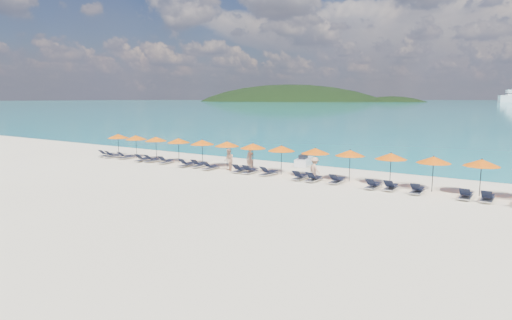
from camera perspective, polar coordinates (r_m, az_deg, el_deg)
The scene contains 40 objects.
ground at distance 29.78m, azimuth -3.19°, elevation -2.98°, with size 1400.00×1400.00×0.00m, color beige.
headland_main at distance 648.18m, azimuth 4.09°, elevation 4.42°, with size 374.00×242.00×126.50m.
headland_small at distance 608.34m, azimuth 17.47°, elevation 4.09°, with size 162.00×126.00×85.50m.
jetski at distance 37.10m, azimuth 6.39°, elevation -0.15°, with size 1.60×2.88×0.97m.
beachgoer_a at distance 34.62m, azimuth -0.80°, elevation 0.14°, with size 0.66×0.43×1.81m, color tan.
beachgoer_b at distance 34.22m, azimuth -3.63°, elevation 0.02°, with size 0.87×0.50×1.80m, color tan.
beachgoer_c at distance 30.24m, azimuth 7.83°, elevation -1.22°, with size 1.11×0.52×1.72m, color tan.
umbrella_0 at distance 44.97m, azimuth -17.92°, elevation 3.05°, with size 2.10×2.10×2.28m.
umbrella_1 at distance 42.89m, azimuth -15.71°, elevation 2.91°, with size 2.10×2.10×2.28m.
umbrella_2 at distance 40.88m, azimuth -13.22°, elevation 2.75°, with size 2.10×2.10×2.28m.
umbrella_3 at distance 38.98m, azimuth -10.30°, elevation 2.57°, with size 2.10×2.10×2.28m.
umbrella_4 at distance 37.16m, azimuth -7.19°, elevation 2.37°, with size 2.10×2.10×2.28m.
umbrella_5 at distance 35.58m, azimuth -3.89°, elevation 2.15°, with size 2.10×2.10×2.28m.
umbrella_6 at distance 33.99m, azimuth -0.41°, elevation 1.88°, with size 2.10×2.10×2.28m.
umbrella_7 at distance 32.44m, azimuth 3.41°, elevation 1.56°, with size 2.10×2.10×2.28m.
umbrella_8 at distance 31.15m, azimuth 7.91°, elevation 1.21°, with size 2.10×2.10×2.28m.
umbrella_9 at distance 30.41m, azimuth 12.43°, elevation 0.92°, with size 2.10×2.10×2.28m.
umbrella_10 at distance 29.44m, azimuth 17.56°, elevation 0.49°, with size 2.10×2.10×2.28m.
umbrella_11 at distance 28.64m, azimuth 22.60°, elevation 0.03°, with size 2.10×2.10×2.28m.
umbrella_12 at distance 28.54m, azimuth 27.88°, elevation -0.33°, with size 2.10×2.10×2.28m.
lounger_0 at distance 44.97m, azimuth -19.30°, elevation 0.70°, with size 0.70×1.73×0.66m.
lounger_1 at distance 44.00m, azimuth -18.51°, elevation 0.58°, with size 0.74×1.74×0.66m.
lounger_2 at distance 42.80m, azimuth -16.99°, elevation 0.44°, with size 0.73×1.74×0.66m.
lounger_3 at distance 40.68m, azimuth -14.85°, elevation 0.14°, with size 0.72×1.73×0.66m.
lounger_4 at distance 40.00m, azimuth -13.62°, elevation 0.04°, with size 0.73×1.74×0.66m.
lounger_5 at distance 38.84m, azimuth -11.91°, elevation -0.14°, with size 0.78×1.75×0.66m.
lounger_6 at distance 36.77m, azimuth -9.23°, elevation -0.54°, with size 0.67×1.72×0.66m.
lounger_7 at distance 36.29m, azimuth -7.65°, elevation -0.62°, with size 0.77×1.75×0.66m.
lounger_8 at distance 35.01m, azimuth -6.09°, elevation -0.92°, with size 0.64×1.71×0.66m.
lounger_9 at distance 33.55m, azimuth -2.16°, elevation -1.28°, with size 0.74×1.74×0.66m.
lounger_10 at distance 33.05m, azimuth -0.76°, elevation -1.43°, with size 0.72×1.73×0.66m.
lounger_11 at distance 32.26m, azimuth 1.68°, elevation -1.67°, with size 0.79×1.75×0.66m.
lounger_12 at distance 30.71m, azimuth 5.91°, elevation -2.22°, with size 0.67×1.72×0.66m.
lounger_13 at distance 30.21m, azimuth 7.74°, elevation -2.43°, with size 0.68×1.72×0.66m.
lounger_14 at distance 29.77m, azimuth 10.72°, elevation -2.66°, with size 0.64×1.71×0.66m.
lounger_15 at distance 28.63m, azimuth 15.37°, elevation -3.25°, with size 0.70×1.73×0.66m.
lounger_16 at distance 28.48m, azimuth 17.55°, elevation -3.40°, with size 0.65×1.71×0.66m.
lounger_17 at distance 28.00m, azimuth 20.72°, elevation -3.75°, with size 0.64×1.71×0.66m.
lounger_18 at distance 27.63m, azimuth 26.18°, elevation -4.23°, with size 0.63×1.70×0.66m.
lounger_19 at distance 27.53m, azimuth 28.47°, elevation -4.43°, with size 0.65×1.71×0.66m.
Camera 1 is at (17.47, -23.41, 5.83)m, focal length 30.00 mm.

